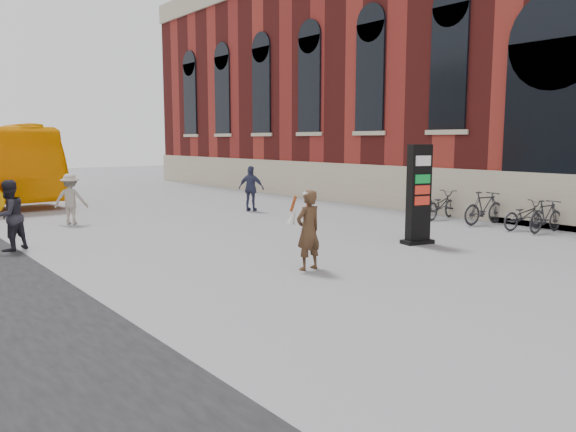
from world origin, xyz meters
TOP-DOWN VIEW (x-y plane):
  - ground at (0.00, 0.00)m, footprint 100.00×100.00m
  - station at (15.48, 6.00)m, footprint 12.15×44.50m
  - info_pylon at (3.98, 0.79)m, footprint 0.95×0.62m
  - woman at (-0.46, 0.23)m, footprint 0.68×0.62m
  - pedestrian_a at (-5.16, 6.66)m, footprint 1.12×1.05m
  - pedestrian_b at (-2.46, 10.43)m, footprint 1.28×1.16m
  - pedestrian_c at (4.41, 9.62)m, footprint 0.98×1.13m
  - bike_3 at (8.60, -0.45)m, footprint 1.75×0.60m
  - bike_4 at (8.60, 0.26)m, footprint 1.88×0.97m
  - bike_5 at (8.60, 1.71)m, footprint 1.95×0.79m
  - bike_6 at (8.60, 3.49)m, footprint 2.04×1.00m
  - bike_7 at (8.60, 4.46)m, footprint 1.65×0.49m

SIDE VIEW (x-z plane):
  - ground at x=0.00m, z-range 0.00..0.00m
  - bike_4 at x=8.60m, z-range 0.00..0.94m
  - bike_7 at x=8.60m, z-range 0.00..0.99m
  - bike_6 at x=8.60m, z-range 0.00..1.03m
  - bike_3 at x=8.60m, z-range 0.00..1.03m
  - bike_5 at x=8.60m, z-range 0.00..1.14m
  - pedestrian_b at x=-2.46m, z-range 0.00..1.73m
  - woman at x=-0.46m, z-range 0.02..1.80m
  - pedestrian_c at x=4.41m, z-range 0.00..1.83m
  - pedestrian_a at x=-5.16m, z-range 0.00..1.84m
  - info_pylon at x=3.98m, z-range 0.00..2.74m
  - station at x=15.48m, z-range -1.49..17.66m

